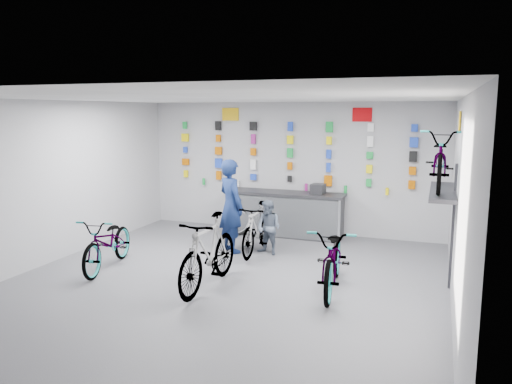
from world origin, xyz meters
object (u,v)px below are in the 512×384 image
at_px(bike_center, 208,252).
at_px(clerk, 231,206).
at_px(counter, 284,214).
at_px(bike_right, 334,257).
at_px(bike_left, 108,242).
at_px(customer, 269,228).
at_px(bike_service, 257,228).

xyz_separation_m(bike_center, clerk, (-0.49, 2.06, 0.34)).
height_order(counter, bike_right, bike_right).
bearing_deg(bike_left, clerk, 35.92).
bearing_deg(clerk, customer, -138.57).
bearing_deg(counter, bike_right, -60.43).
relative_size(counter, bike_service, 1.60).
bearing_deg(clerk, bike_left, 83.39).
bearing_deg(bike_right, customer, 129.70).
bearing_deg(customer, bike_service, -154.91).
bearing_deg(bike_left, counter, 44.89).
distance_m(bike_left, bike_service, 2.83).
relative_size(counter, bike_right, 1.32).
bearing_deg(bike_left, customer, 26.11).
height_order(bike_left, clerk, clerk).
relative_size(bike_service, customer, 1.56).
xyz_separation_m(bike_left, customer, (2.39, 1.86, 0.05)).
bearing_deg(counter, bike_service, -93.02).
distance_m(bike_left, bike_right, 4.02).
height_order(bike_left, customer, customer).
xyz_separation_m(counter, bike_right, (1.76, -3.11, 0.05)).
xyz_separation_m(bike_left, clerk, (1.63, 1.78, 0.45)).
bearing_deg(bike_right, counter, 113.31).
bearing_deg(bike_center, bike_left, 173.10).
height_order(bike_service, clerk, clerk).
xyz_separation_m(counter, bike_center, (-0.13, -3.69, 0.10)).
distance_m(clerk, customer, 0.87).
relative_size(bike_right, clerk, 1.10).
xyz_separation_m(counter, clerk, (-0.62, -1.62, 0.45)).
xyz_separation_m(bike_left, bike_right, (4.01, 0.30, 0.05)).
height_order(bike_center, bike_service, bike_center).
bearing_deg(counter, clerk, -110.88).
relative_size(clerk, customer, 1.74).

